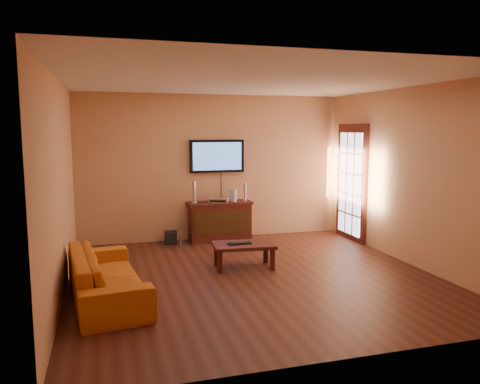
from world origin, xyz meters
name	(u,v)px	position (x,y,z in m)	size (l,w,h in m)	color
ground_plane	(254,277)	(0.00, 0.00, 0.00)	(5.00, 5.00, 0.00)	#3C1910
room_walls	(241,154)	(0.00, 0.62, 1.69)	(5.00, 5.00, 5.00)	tan
french_door	(351,184)	(2.46, 1.70, 1.05)	(0.07, 1.02, 2.22)	#3C130D
media_console	(220,221)	(0.06, 2.26, 0.37)	(1.19, 0.46, 0.73)	#3C130D
television	(217,156)	(0.06, 2.45, 1.56)	(1.03, 0.08, 0.61)	black
coffee_table	(244,247)	(-0.01, 0.46, 0.32)	(0.95, 0.62, 0.37)	#3C130D
sofa	(106,268)	(-1.98, -0.32, 0.39)	(2.01, 0.59, 0.78)	#C35E15
speaker_left	(194,193)	(-0.42, 2.27, 0.90)	(0.11, 0.11, 0.39)	silver
speaker_right	(245,193)	(0.56, 2.30, 0.88)	(0.09, 0.09, 0.33)	silver
av_receiver	(219,200)	(0.03, 2.22, 0.76)	(0.34, 0.25, 0.08)	silver
game_console	(233,195)	(0.32, 2.26, 0.84)	(0.05, 0.16, 0.22)	white
subwoofer	(171,238)	(-0.86, 2.24, 0.11)	(0.23, 0.23, 0.23)	black
bottle	(181,242)	(-0.72, 1.97, 0.09)	(0.06, 0.06, 0.19)	white
keyboard	(239,243)	(-0.08, 0.45, 0.38)	(0.36, 0.14, 0.02)	black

